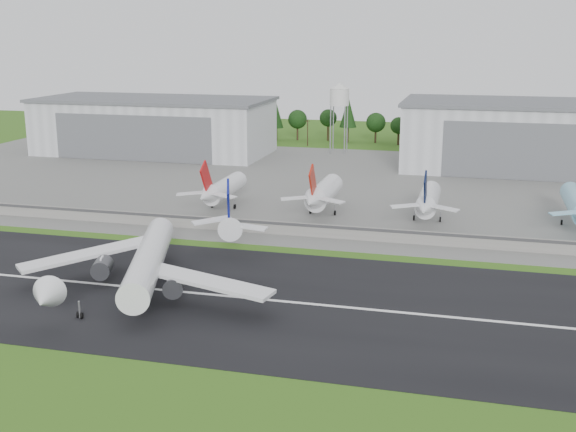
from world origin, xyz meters
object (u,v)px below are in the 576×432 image
(main_airliner, at_px, (148,266))
(parked_jet_red_a, at_px, (221,189))
(parked_jet_red_b, at_px, (322,194))
(parked_jet_navy, at_px, (428,201))

(main_airliner, height_order, parked_jet_red_a, main_airliner)
(main_airliner, xyz_separation_m, parked_jet_red_a, (-8.64, 66.95, 1.11))
(main_airliner, xyz_separation_m, parked_jet_red_b, (20.82, 67.00, 1.44))
(parked_jet_red_a, distance_m, parked_jet_navy, 58.33)
(parked_jet_red_a, height_order, parked_jet_red_b, parked_jet_red_b)
(parked_jet_red_a, bearing_deg, parked_jet_navy, 0.01)
(parked_jet_red_b, bearing_deg, main_airliner, -107.27)
(main_airliner, height_order, parked_jet_navy, main_airliner)
(main_airliner, distance_m, parked_jet_navy, 83.39)
(main_airliner, relative_size, parked_jet_red_a, 1.85)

